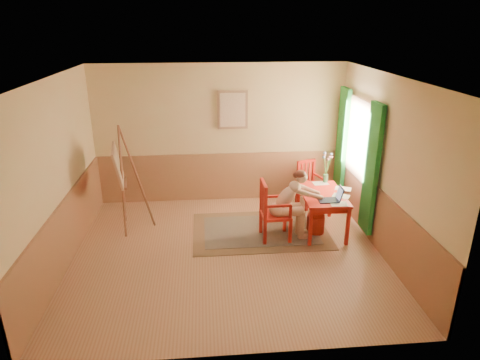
{
  "coord_description": "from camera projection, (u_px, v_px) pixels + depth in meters",
  "views": [
    {
      "loc": [
        -0.33,
        -5.99,
        3.54
      ],
      "look_at": [
        0.25,
        0.55,
        1.05
      ],
      "focal_mm": 31.48,
      "sensor_mm": 36.0,
      "label": 1
    }
  ],
  "objects": [
    {
      "name": "window",
      "position": [
        357.0,
        150.0,
        7.61
      ],
      "size": [
        0.12,
        2.01,
        2.2
      ],
      "color": "white",
      "rests_on": "room"
    },
    {
      "name": "easel",
      "position": [
        121.0,
        169.0,
        7.25
      ],
      "size": [
        0.7,
        0.86,
        1.93
      ],
      "color": "brown",
      "rests_on": "room"
    },
    {
      "name": "laptop",
      "position": [
        332.0,
        198.0,
        7.02
      ],
      "size": [
        0.4,
        0.24,
        0.24
      ],
      "color": "#1E2338",
      "rests_on": "table"
    },
    {
      "name": "table",
      "position": [
        322.0,
        198.0,
        7.38
      ],
      "size": [
        0.76,
        1.22,
        0.72
      ],
      "color": "red",
      "rests_on": "room"
    },
    {
      "name": "papers",
      "position": [
        336.0,
        193.0,
        7.36
      ],
      "size": [
        0.65,
        1.17,
        0.0
      ],
      "color": "white",
      "rests_on": "table"
    },
    {
      "name": "rug",
      "position": [
        260.0,
        230.0,
        7.56
      ],
      "size": [
        2.4,
        1.61,
        0.02
      ],
      "color": "#8C7251",
      "rests_on": "room"
    },
    {
      "name": "wastebasket",
      "position": [
        316.0,
        224.0,
        7.45
      ],
      "size": [
        0.4,
        0.4,
        0.34
      ],
      "primitive_type": "cylinder",
      "rotation": [
        0.0,
        0.0,
        0.36
      ],
      "color": "#B42E21",
      "rests_on": "room"
    },
    {
      "name": "room",
      "position": [
        227.0,
        172.0,
        6.36
      ],
      "size": [
        5.04,
        4.54,
        2.84
      ],
      "color": "tan",
      "rests_on": "ground"
    },
    {
      "name": "vase",
      "position": [
        326.0,
        169.0,
        7.77
      ],
      "size": [
        0.25,
        0.28,
        0.57
      ],
      "color": "#3F724C",
      "rests_on": "table"
    },
    {
      "name": "chair_left",
      "position": [
        273.0,
        211.0,
        7.12
      ],
      "size": [
        0.5,
        0.48,
        1.05
      ],
      "color": "red",
      "rests_on": "room"
    },
    {
      "name": "chair_back",
      "position": [
        309.0,
        184.0,
        8.46
      ],
      "size": [
        0.52,
        0.53,
        0.93
      ],
      "color": "red",
      "rests_on": "room"
    },
    {
      "name": "figure",
      "position": [
        291.0,
        202.0,
        7.1
      ],
      "size": [
        0.92,
        0.4,
        1.24
      ],
      "color": "#D5AF92",
      "rests_on": "room"
    },
    {
      "name": "wainscot",
      "position": [
        225.0,
        205.0,
        7.42
      ],
      "size": [
        5.0,
        4.5,
        1.0
      ],
      "color": "#A06F50",
      "rests_on": "room"
    },
    {
      "name": "wall_portrait",
      "position": [
        233.0,
        110.0,
        8.26
      ],
      "size": [
        0.6,
        0.05,
        0.76
      ],
      "color": "#A0765B",
      "rests_on": "room"
    }
  ]
}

